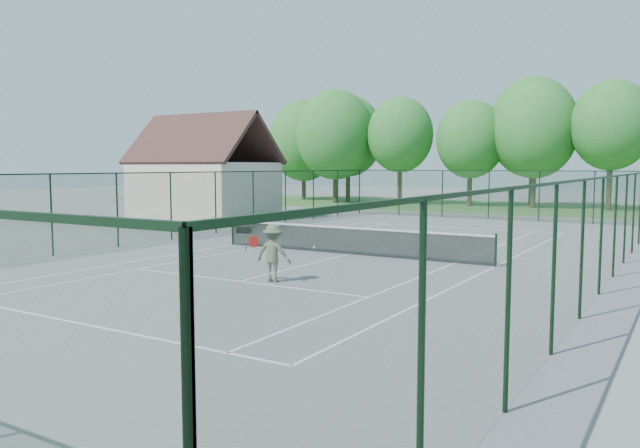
{
  "coord_description": "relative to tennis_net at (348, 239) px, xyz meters",
  "views": [
    {
      "loc": [
        11.09,
        -20.19,
        3.29
      ],
      "look_at": [
        0.0,
        -2.0,
        1.3
      ],
      "focal_mm": 35.0,
      "sensor_mm": 36.0,
      "label": 1
    }
  ],
  "objects": [
    {
      "name": "ground",
      "position": [
        0.0,
        0.0,
        -0.58
      ],
      "size": [
        140.0,
        140.0,
        0.0
      ],
      "primitive_type": "plane",
      "color": "gray",
      "rests_on": "ground"
    },
    {
      "name": "grass_far",
      "position": [
        0.0,
        30.0,
        -0.57
      ],
      "size": [
        80.0,
        16.0,
        0.01
      ],
      "primitive_type": "cube",
      "color": "#4A7F35",
      "rests_on": "ground"
    },
    {
      "name": "court_lines",
      "position": [
        0.0,
        0.0,
        -0.57
      ],
      "size": [
        11.05,
        23.85,
        0.01
      ],
      "color": "white",
      "rests_on": "ground"
    },
    {
      "name": "tennis_net",
      "position": [
        0.0,
        0.0,
        0.0
      ],
      "size": [
        11.08,
        0.08,
        1.1
      ],
      "color": "black",
      "rests_on": "ground"
    },
    {
      "name": "fence_enclosure",
      "position": [
        0.0,
        0.0,
        0.98
      ],
      "size": [
        18.05,
        36.05,
        3.02
      ],
      "color": "#1D3D23",
      "rests_on": "ground"
    },
    {
      "name": "utility_building",
      "position": [
        -16.0,
        10.0,
        2.54
      ],
      "size": [
        8.6,
        6.27,
        6.63
      ],
      "color": "beige",
      "rests_on": "ground"
    },
    {
      "name": "tree_line_far",
      "position": [
        0.0,
        30.0,
        5.42
      ],
      "size": [
        39.4,
        6.4,
        9.7
      ],
      "color": "#3D301C",
      "rests_on": "ground"
    },
    {
      "name": "sports_bag_a",
      "position": [
        -8.11,
        3.79,
        -0.43
      ],
      "size": [
        0.38,
        0.26,
        0.28
      ],
      "primitive_type": "cube",
      "rotation": [
        0.0,
        0.0,
        0.14
      ],
      "color": "black",
      "rests_on": "ground"
    },
    {
      "name": "sports_bag_b",
      "position": [
        -7.74,
        3.84,
        -0.42
      ],
      "size": [
        0.43,
        0.31,
        0.3
      ],
      "primitive_type": "cube",
      "rotation": [
        0.0,
        0.0,
        -0.19
      ],
      "color": "black",
      "rests_on": "ground"
    },
    {
      "name": "tennis_player",
      "position": [
        0.82,
        -5.9,
        0.25
      ],
      "size": [
        2.01,
        0.95,
        1.65
      ],
      "color": "#666A4E",
      "rests_on": "ground"
    }
  ]
}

